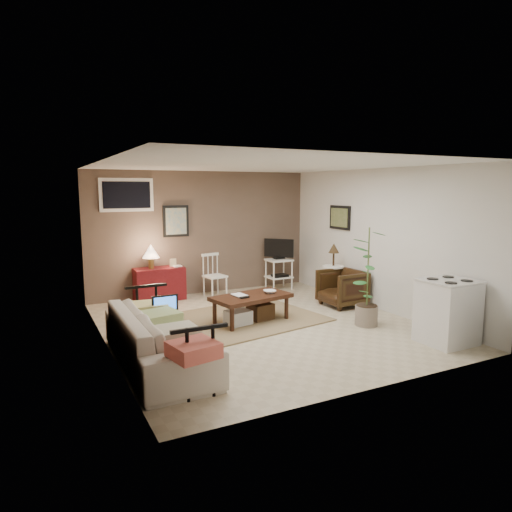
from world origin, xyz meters
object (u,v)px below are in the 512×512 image
sofa (158,329)px  tv_stand (279,263)px  spindle_chair (215,276)px  red_console (159,281)px  armchair (342,286)px  potted_plant (368,273)px  coffee_table (251,306)px  side_table (333,265)px  stove (448,312)px

sofa → tv_stand: size_ratio=2.12×
spindle_chair → red_console: bearing=171.9°
armchair → potted_plant: size_ratio=0.47×
coffee_table → red_console: (-0.89, 2.07, 0.11)m
sofa → red_console: bearing=-15.0°
sofa → side_table: size_ratio=2.08×
spindle_chair → potted_plant: size_ratio=0.54×
coffee_table → tv_stand: (1.59, 1.90, 0.30)m
spindle_chair → armchair: bearing=-45.1°
sofa → armchair: 3.82m
potted_plant → coffee_table: bearing=148.5°
red_console → side_table: (2.92, -1.43, 0.29)m
spindle_chair → side_table: 2.28m
sofa → spindle_chair: (1.89, 2.95, -0.05)m
coffee_table → armchair: (1.89, 0.19, 0.10)m
potted_plant → red_console: bearing=128.7°
tv_stand → stove: 3.95m
sofa → potted_plant: bearing=-88.0°
potted_plant → stove: bearing=-68.9°
spindle_chair → tv_stand: tv_stand is taller
spindle_chair → armchair: (1.73, -1.73, -0.03)m
armchair → side_table: bearing=162.6°
coffee_table → potted_plant: (1.51, -0.92, 0.55)m
potted_plant → sofa: bearing=-178.0°
armchair → sofa: bearing=-72.0°
armchair → stove: 2.23m
sofa → red_console: (0.83, 3.10, -0.07)m
potted_plant → spindle_chair: bearing=115.2°
stove → side_table: bearing=88.0°
red_console → stove: bearing=-55.5°
sofa → armchair: bearing=-71.3°
coffee_table → sofa: (-1.72, -1.03, 0.18)m
spindle_chair → potted_plant: 3.17m
tv_stand → side_table: (0.44, -1.25, 0.11)m
sofa → tv_stand: tv_stand is taller
sofa → tv_stand: (3.31, 2.93, 0.12)m
coffee_table → side_table: 2.17m
armchair → potted_plant: bearing=-19.9°
sofa → red_console: red_console is taller
coffee_table → potted_plant: bearing=-31.5°
sofa → tv_stand: 4.42m
armchair → stove: stove is taller
tv_stand → side_table: size_ratio=0.98×
side_table → stove: (-0.09, -2.68, -0.22)m
spindle_chair → armchair: 2.45m
armchair → potted_plant: potted_plant is taller
coffee_table → sofa: bearing=-149.1°
stove → coffee_table: bearing=133.5°
red_console → sofa: bearing=-105.0°
armchair → stove: (0.04, -2.22, 0.08)m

